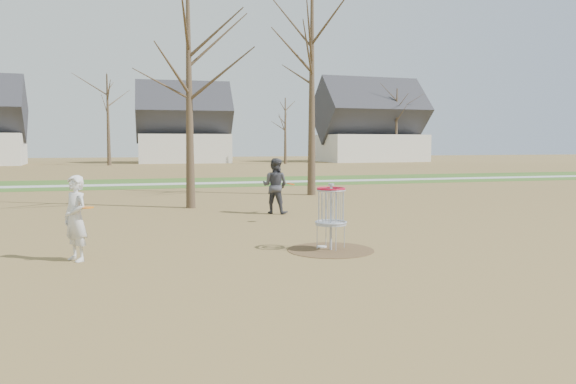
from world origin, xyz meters
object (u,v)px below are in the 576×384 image
object	(u,v)px
player_standing	(76,218)
player_throwing	(275,186)
disc_golf_basket	(331,206)
disc_grounded	(322,247)

from	to	relation	value
player_standing	player_throwing	distance (m)	8.01
player_throwing	disc_golf_basket	xyz separation A→B (m)	(-0.41, -6.23, 0.04)
player_throwing	disc_grounded	xyz separation A→B (m)	(-0.49, -5.89, -0.85)
player_standing	player_throwing	bearing A→B (deg)	102.68
player_throwing	disc_golf_basket	size ratio (longest dim) A/B	1.29
disc_golf_basket	player_standing	bearing A→B (deg)	176.46
player_standing	player_throwing	xyz separation A→B (m)	(5.39, 5.92, 0.06)
disc_grounded	disc_golf_basket	bearing A→B (deg)	-76.22
player_standing	disc_grounded	bearing A→B (deg)	55.28
player_standing	disc_golf_basket	world-z (taller)	player_standing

